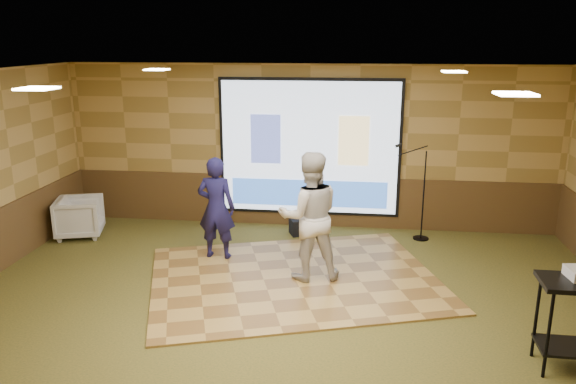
# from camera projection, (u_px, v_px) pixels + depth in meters

# --- Properties ---
(ground) EXTENTS (9.00, 9.00, 0.00)m
(ground) POSITION_uv_depth(u_px,v_px,m) (285.00, 310.00, 7.33)
(ground) COLOR #353C1B
(ground) RESTS_ON ground
(room_shell) EXTENTS (9.04, 7.04, 3.02)m
(room_shell) POSITION_uv_depth(u_px,v_px,m) (285.00, 153.00, 6.77)
(room_shell) COLOR #AE8A48
(room_shell) RESTS_ON ground
(wainscot_back) EXTENTS (9.00, 0.04, 0.95)m
(wainscot_back) POSITION_uv_depth(u_px,v_px,m) (309.00, 201.00, 10.53)
(wainscot_back) COLOR #513C1B
(wainscot_back) RESTS_ON ground
(projector_screen) EXTENTS (3.32, 0.06, 2.52)m
(projector_screen) POSITION_uv_depth(u_px,v_px,m) (309.00, 149.00, 10.22)
(projector_screen) COLOR black
(projector_screen) RESTS_ON room_shell
(downlight_nw) EXTENTS (0.32, 0.32, 0.02)m
(downlight_nw) POSITION_uv_depth(u_px,v_px,m) (157.00, 70.00, 8.52)
(downlight_nw) COLOR #FDE8BE
(downlight_nw) RESTS_ON room_shell
(downlight_ne) EXTENTS (0.32, 0.32, 0.02)m
(downlight_ne) POSITION_uv_depth(u_px,v_px,m) (454.00, 72.00, 8.00)
(downlight_ne) COLOR #FDE8BE
(downlight_ne) RESTS_ON room_shell
(downlight_sw) EXTENTS (0.32, 0.32, 0.02)m
(downlight_sw) POSITION_uv_depth(u_px,v_px,m) (37.00, 88.00, 5.36)
(downlight_sw) COLOR #FDE8BE
(downlight_sw) RESTS_ON room_shell
(downlight_se) EXTENTS (0.32, 0.32, 0.02)m
(downlight_se) POSITION_uv_depth(u_px,v_px,m) (515.00, 94.00, 4.84)
(downlight_se) COLOR #FDE8BE
(downlight_se) RESTS_ON room_shell
(dance_floor) EXTENTS (4.88, 4.25, 0.03)m
(dance_floor) POSITION_uv_depth(u_px,v_px,m) (294.00, 278.00, 8.27)
(dance_floor) COLOR #A6803D
(dance_floor) RESTS_ON ground
(player_left) EXTENTS (0.61, 0.42, 1.64)m
(player_left) POSITION_uv_depth(u_px,v_px,m) (216.00, 208.00, 8.84)
(player_left) COLOR #191645
(player_left) RESTS_ON dance_floor
(player_right) EXTENTS (1.06, 0.91, 1.88)m
(player_right) POSITION_uv_depth(u_px,v_px,m) (310.00, 216.00, 8.03)
(player_right) COLOR beige
(player_right) RESTS_ON dance_floor
(mic_stand) EXTENTS (0.67, 0.27, 1.71)m
(mic_stand) POSITION_uv_depth(u_px,v_px,m) (419.00, 212.00, 9.80)
(mic_stand) COLOR black
(mic_stand) RESTS_ON ground
(banquet_chair) EXTENTS (0.96, 0.95, 0.71)m
(banquet_chair) POSITION_uv_depth(u_px,v_px,m) (80.00, 217.00, 9.98)
(banquet_chair) COLOR gray
(banquet_chair) RESTS_ON ground
(duffel_bag) EXTENTS (0.55, 0.46, 0.29)m
(duffel_bag) POSITION_uv_depth(u_px,v_px,m) (303.00, 226.00, 10.14)
(duffel_bag) COLOR black
(duffel_bag) RESTS_ON ground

